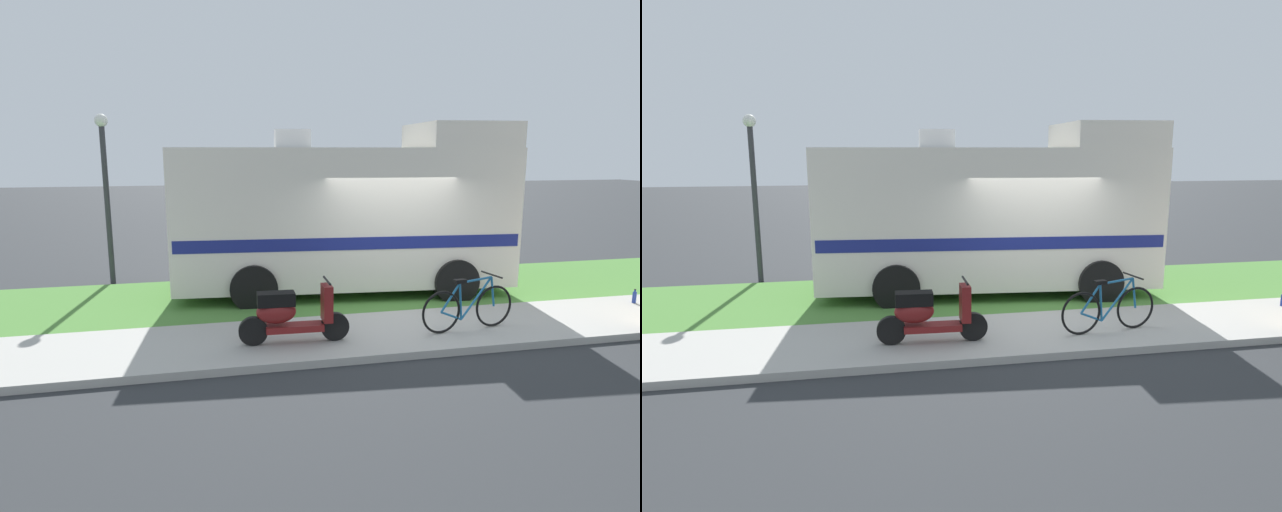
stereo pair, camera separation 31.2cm
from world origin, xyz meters
TOP-DOWN VIEW (x-y plane):
  - ground_plane at (0.00, 0.00)m, footprint 80.00×80.00m
  - sidewalk at (0.00, -1.20)m, footprint 24.00×2.00m
  - grass_strip at (0.00, 1.50)m, footprint 24.00×3.40m
  - motorhome_rv at (-0.54, 1.74)m, footprint 6.97×3.02m
  - scooter at (-2.27, -1.43)m, footprint 1.69×0.50m
  - bicycle at (0.64, -1.46)m, footprint 1.70×0.52m
  - pickup_truck_near at (1.75, 6.36)m, footprint 5.03×2.19m
  - pickup_truck_far at (2.72, 9.55)m, footprint 5.45×2.29m
  - street_lamp_post at (-5.54, 3.60)m, footprint 0.28×0.28m

SIDE VIEW (x-z plane):
  - ground_plane at x=0.00m, z-range 0.00..0.00m
  - grass_strip at x=0.00m, z-range 0.00..0.08m
  - sidewalk at x=0.00m, z-range 0.00..0.12m
  - bicycle at x=0.64m, z-range 0.06..0.96m
  - scooter at x=-2.27m, z-range 0.09..1.06m
  - pickup_truck_far at x=2.72m, z-range 0.06..1.91m
  - pickup_truck_near at x=1.75m, z-range 0.06..1.92m
  - motorhome_rv at x=-0.54m, z-range -0.08..3.47m
  - street_lamp_post at x=-5.54m, z-range 0.44..4.21m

